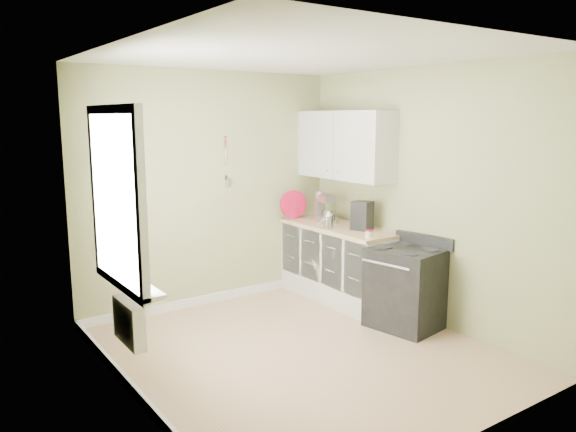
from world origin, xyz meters
TOP-DOWN VIEW (x-y plane):
  - floor at (0.00, 0.00)m, footprint 3.20×3.60m
  - ceiling at (0.00, 0.00)m, footprint 3.20×3.60m
  - wall_back at (0.00, 1.81)m, footprint 3.20×0.02m
  - wall_left at (-1.61, 0.00)m, footprint 0.02×3.60m
  - wall_right at (1.61, 0.00)m, footprint 0.02×3.60m
  - base_cabinets at (1.30, 1.00)m, footprint 0.60×1.60m
  - countertop at (1.29, 1.00)m, footprint 0.64×1.60m
  - upper_cabinets at (1.43, 1.10)m, footprint 0.35×1.40m
  - window at (-1.58, 0.30)m, footprint 0.06×1.14m
  - window_sill at (-1.51, 0.30)m, footprint 0.18×1.14m
  - radiator at (-1.54, 0.25)m, footprint 0.12×0.50m
  - wall_utensils at (0.20, 1.78)m, footprint 0.02×0.14m
  - stove at (1.28, -0.08)m, footprint 0.71×0.78m
  - stand_mixer at (1.29, 1.28)m, footprint 0.26×0.34m
  - kettle at (1.05, 0.93)m, footprint 0.20×0.12m
  - coffee_maker at (1.33, 0.67)m, footprint 0.24×0.26m
  - red_tray at (1.12, 1.72)m, footprint 0.36×0.12m
  - jar at (1.10, 0.30)m, footprint 0.08×0.08m
  - plant_a at (-1.50, 0.02)m, footprint 0.16×0.18m
  - plant_b at (-1.50, 0.42)m, footprint 0.15×0.17m
  - plant_c at (-1.50, 0.61)m, footprint 0.16×0.16m

SIDE VIEW (x-z plane):
  - floor at x=0.00m, z-range -0.02..0.00m
  - stove at x=1.28m, z-range -0.05..0.91m
  - base_cabinets at x=1.30m, z-range 0.00..0.87m
  - radiator at x=-1.54m, z-range 0.38..0.73m
  - window_sill at x=-1.51m, z-range 0.86..0.90m
  - countertop at x=1.29m, z-range 0.87..0.91m
  - jar at x=1.10m, z-range 0.91..1.00m
  - kettle at x=1.05m, z-range 0.91..1.11m
  - plant_b at x=-1.50m, z-range 0.90..1.17m
  - plant_c at x=-1.50m, z-range 0.90..1.18m
  - plant_a at x=-1.50m, z-range 0.90..1.18m
  - coffee_maker at x=1.33m, z-range 0.90..1.23m
  - stand_mixer at x=1.29m, z-range 0.88..1.26m
  - red_tray at x=1.12m, z-range 0.91..1.27m
  - wall_back at x=0.00m, z-range 0.00..2.70m
  - wall_left at x=-1.61m, z-range 0.00..2.70m
  - wall_right at x=1.61m, z-range 0.00..2.70m
  - window at x=-1.58m, z-range 0.83..2.27m
  - wall_utensils at x=0.20m, z-range 1.27..1.85m
  - upper_cabinets at x=1.43m, z-range 1.45..2.25m
  - ceiling at x=0.00m, z-range 2.70..2.72m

